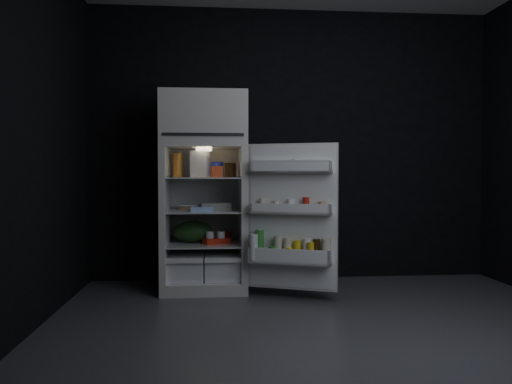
{
  "coord_description": "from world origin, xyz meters",
  "views": [
    {
      "loc": [
        -0.8,
        -3.29,
        1.05
      ],
      "look_at": [
        -0.43,
        1.0,
        0.9
      ],
      "focal_mm": 35.0,
      "sensor_mm": 36.0,
      "label": 1
    }
  ],
  "objects": [
    {
      "name": "small_can_red",
      "position": [
        -0.67,
        1.4,
        0.47
      ],
      "size": [
        0.1,
        0.1,
        0.09
      ],
      "primitive_type": "cylinder",
      "rotation": [
        0.0,
        0.0,
        -0.43
      ],
      "color": "red",
      "rests_on": "refrigerator"
    },
    {
      "name": "floor",
      "position": [
        0.0,
        0.0,
        0.0
      ],
      "size": [
        4.0,
        3.4,
        0.0
      ],
      "primitive_type": "cube",
      "color": "#4D4D52",
      "rests_on": "ground"
    },
    {
      "name": "wall_front",
      "position": [
        0.0,
        -1.7,
        1.35
      ],
      "size": [
        4.0,
        0.0,
        2.7
      ],
      "primitive_type": "cube",
      "color": "black",
      "rests_on": "ground"
    },
    {
      "name": "yogurt_tray",
      "position": [
        -0.77,
        1.21,
        0.45
      ],
      "size": [
        0.26,
        0.21,
        0.05
      ],
      "primitive_type": "cube",
      "rotation": [
        0.0,
        0.0,
        0.42
      ],
      "color": "red",
      "rests_on": "refrigerator"
    },
    {
      "name": "jam_jar",
      "position": [
        -0.64,
        1.26,
        1.09
      ],
      "size": [
        0.12,
        0.12,
        0.13
      ],
      "primitive_type": "cylinder",
      "rotation": [
        0.0,
        0.0,
        0.23
      ],
      "color": "black",
      "rests_on": "refrigerator"
    },
    {
      "name": "produce_bag",
      "position": [
        -0.98,
        1.34,
        0.52
      ],
      "size": [
        0.39,
        0.34,
        0.2
      ],
      "primitive_type": "ellipsoid",
      "rotation": [
        0.0,
        0.0,
        -0.09
      ],
      "color": "#193815",
      "rests_on": "refrigerator"
    },
    {
      "name": "small_can_silver",
      "position": [
        -0.64,
        1.46,
        0.47
      ],
      "size": [
        0.07,
        0.07,
        0.09
      ],
      "primitive_type": "cylinder",
      "rotation": [
        0.0,
        0.0,
        -0.14
      ],
      "color": "white",
      "rests_on": "refrigerator"
    },
    {
      "name": "mayo_jar",
      "position": [
        -0.76,
        1.34,
        1.1
      ],
      "size": [
        0.13,
        0.13,
        0.14
      ],
      "primitive_type": "cylinder",
      "rotation": [
        0.0,
        0.0,
        0.12
      ],
      "color": "#2130B6",
      "rests_on": "refrigerator"
    },
    {
      "name": "flat_package",
      "position": [
        -0.9,
        1.12,
        0.75
      ],
      "size": [
        0.2,
        0.1,
        0.04
      ],
      "primitive_type": "cube",
      "rotation": [
        0.0,
        0.0,
        -0.01
      ],
      "color": "#98B6EB",
      "rests_on": "refrigerator"
    },
    {
      "name": "pie",
      "position": [
        -0.99,
        1.35,
        0.75
      ],
      "size": [
        0.29,
        0.29,
        0.04
      ],
      "primitive_type": "cylinder",
      "rotation": [
        0.0,
        0.0,
        -0.1
      ],
      "color": "tan",
      "rests_on": "refrigerator"
    },
    {
      "name": "fridge_door",
      "position": [
        -0.15,
        0.8,
        0.67
      ],
      "size": [
        0.74,
        0.44,
        1.22
      ],
      "color": "silver",
      "rests_on": "ground"
    },
    {
      "name": "milk_jug",
      "position": [
        -0.92,
        1.28,
        1.15
      ],
      "size": [
        0.18,
        0.18,
        0.24
      ],
      "primitive_type": "cube",
      "rotation": [
        0.0,
        0.0,
        -0.2
      ],
      "color": "white",
      "rests_on": "refrigerator"
    },
    {
      "name": "wrapped_pkg",
      "position": [
        -0.72,
        1.42,
        0.75
      ],
      "size": [
        0.12,
        0.1,
        0.05
      ],
      "primitive_type": "cube",
      "rotation": [
        0.0,
        0.0,
        0.02
      ],
      "color": "beige",
      "rests_on": "refrigerator"
    },
    {
      "name": "egg_carton",
      "position": [
        -0.78,
        1.18,
        0.76
      ],
      "size": [
        0.29,
        0.16,
        0.07
      ],
      "primitive_type": "cube",
      "rotation": [
        0.0,
        0.0,
        0.24
      ],
      "color": "gray",
      "rests_on": "refrigerator"
    },
    {
      "name": "refrigerator",
      "position": [
        -0.88,
        1.32,
        0.96
      ],
      "size": [
        0.76,
        0.71,
        1.78
      ],
      "color": "silver",
      "rests_on": "ground"
    },
    {
      "name": "small_carton",
      "position": [
        -0.77,
        1.1,
        1.08
      ],
      "size": [
        0.1,
        0.09,
        0.1
      ],
      "primitive_type": "cube",
      "rotation": [
        0.0,
        0.0,
        0.3
      ],
      "color": "#D64419",
      "rests_on": "refrigerator"
    },
    {
      "name": "wall_left",
      "position": [
        -2.0,
        0.0,
        1.35
      ],
      "size": [
        0.0,
        3.4,
        2.7
      ],
      "primitive_type": "cube",
      "color": "black",
      "rests_on": "ground"
    },
    {
      "name": "wall_back",
      "position": [
        0.0,
        1.7,
        1.35
      ],
      "size": [
        4.0,
        0.0,
        2.7
      ],
      "primitive_type": "cube",
      "color": "black",
      "rests_on": "ground"
    },
    {
      "name": "amber_bottle",
      "position": [
        -1.12,
        1.34,
        1.14
      ],
      "size": [
        0.09,
        0.09,
        0.22
      ],
      "primitive_type": "cylinder",
      "rotation": [
        0.0,
        0.0,
        -0.08
      ],
      "color": "orange",
      "rests_on": "refrigerator"
    }
  ]
}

